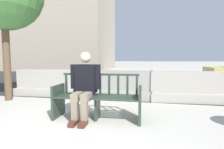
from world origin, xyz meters
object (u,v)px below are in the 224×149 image
(street_bench, at_px, (98,99))
(jersey_barrier_left, at_px, (47,85))
(seated_person, at_px, (85,84))
(jersey_barrier_right, at_px, (187,89))
(jersey_barrier_centre, at_px, (118,87))

(street_bench, bearing_deg, jersey_barrier_left, 139.48)
(street_bench, distance_m, seated_person, 0.39)
(jersey_barrier_right, bearing_deg, jersey_barrier_centre, 179.36)
(jersey_barrier_centre, bearing_deg, seated_person, -100.21)
(street_bench, relative_size, jersey_barrier_left, 0.84)
(jersey_barrier_right, bearing_deg, seated_person, -139.80)
(seated_person, xyz_separation_m, jersey_barrier_left, (-2.00, 1.98, -0.35))
(seated_person, bearing_deg, street_bench, 14.06)
(street_bench, bearing_deg, jersey_barrier_centre, 86.75)
(seated_person, relative_size, jersey_barrier_centre, 0.65)
(jersey_barrier_left, height_order, jersey_barrier_right, same)
(jersey_barrier_centre, distance_m, jersey_barrier_left, 2.36)
(street_bench, distance_m, jersey_barrier_right, 2.79)
(jersey_barrier_left, bearing_deg, seated_person, -44.73)
(jersey_barrier_left, distance_m, jersey_barrier_right, 4.31)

